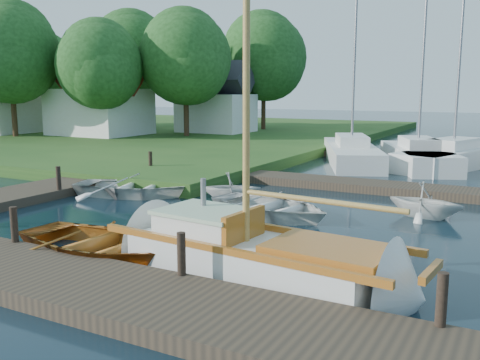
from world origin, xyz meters
The scene contains 28 objects.
ground centered at (0.00, 0.00, 0.00)m, with size 160.00×160.00×0.00m, color black.
near_dock centered at (0.00, -6.00, 0.15)m, with size 18.00×2.20×0.30m, color #322A21.
left_dock centered at (-8.00, 2.00, 0.15)m, with size 2.20×18.00×0.30m, color #322A21.
far_dock centered at (2.00, 6.50, 0.15)m, with size 14.00×1.60×0.30m, color #322A21.
shore centered at (-28.00, 22.00, 0.25)m, with size 50.00×40.00×0.50m, color #234919.
mooring_post_1 centered at (-3.00, -5.00, 0.70)m, with size 0.16×0.16×0.80m, color black.
mooring_post_2 centered at (1.50, -5.00, 0.70)m, with size 0.16×0.16×0.80m, color black.
mooring_post_3 centered at (6.00, -5.00, 0.70)m, with size 0.16×0.16×0.80m, color black.
mooring_post_4 centered at (-7.00, 0.00, 0.70)m, with size 0.16×0.16×0.80m, color black.
mooring_post_5 centered at (-7.00, 5.00, 0.70)m, with size 0.16×0.16×0.80m, color black.
sailboat centered at (2.47, -3.65, 0.34)m, with size 7.30×2.63×9.83m.
dinghy centered at (-1.31, -4.22, 0.42)m, with size 2.92×4.09×0.85m, color #9B621F.
tender_a centered at (-5.09, 1.51, 0.42)m, with size 2.90×4.06×0.84m, color silver.
tender_b centered at (-1.75, 2.61, 0.52)m, with size 1.69×1.96×1.03m, color silver.
tender_c centered at (0.44, 1.03, 0.40)m, with size 2.76×3.86×0.80m, color silver.
tender_d centered at (4.42, 3.09, 0.57)m, with size 1.86×2.15×1.14m, color silver.
marina_boat_0 centered at (-0.94, 13.50, 0.56)m, with size 5.42×8.84×10.08m.
marina_boat_1 centered at (2.28, 13.64, 0.56)m, with size 5.04×7.76×9.52m.
marina_boat_2 centered at (3.82, 14.00, 0.58)m, with size 4.62×7.86×11.20m.
house_a centered at (-20.00, 16.00, 2.96)m, with size 6.30×5.00×6.29m.
house_b centered at (-28.00, 14.00, 2.77)m, with size 5.77×4.50×5.79m.
house_c centered at (-14.00, 22.00, 2.58)m, with size 5.25×4.00×5.28m.
tree_1 centered at (-24.00, 12.05, 6.09)m, with size 6.70×6.70×9.20m.
tree_2 centered at (-18.00, 14.05, 5.25)m, with size 5.83×5.75×7.82m.
tree_3 centered at (-14.00, 18.05, 5.81)m, with size 6.41×6.38×8.74m.
tree_4 centered at (-22.00, 22.05, 6.37)m, with size 7.01×7.01×9.66m.
tree_5 centered at (-30.00, 20.05, 5.42)m, with size 6.00×5.94×8.10m.
tree_7 centered at (-12.00, 26.05, 6.20)m, with size 6.83×6.83×9.38m.
Camera 1 is at (6.92, -12.73, 3.66)m, focal length 40.00 mm.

